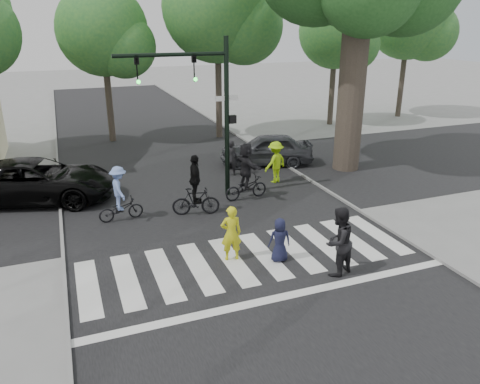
% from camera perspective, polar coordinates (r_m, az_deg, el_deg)
% --- Properties ---
extents(ground, '(120.00, 120.00, 0.00)m').
position_cam_1_polar(ground, '(12.96, 2.74, -10.01)').
color(ground, gray).
rests_on(ground, ground).
extents(road_stem, '(10.00, 70.00, 0.01)m').
position_cam_1_polar(road_stem, '(17.18, -3.96, -2.10)').
color(road_stem, black).
rests_on(road_stem, ground).
extents(road_cross, '(70.00, 10.00, 0.01)m').
position_cam_1_polar(road_cross, '(19.89, -6.53, 0.99)').
color(road_cross, black).
rests_on(road_cross, ground).
extents(curb_left, '(0.10, 70.00, 0.10)m').
position_cam_1_polar(curb_left, '(16.55, -20.94, -4.21)').
color(curb_left, gray).
rests_on(curb_left, ground).
extents(curb_right, '(0.10, 70.00, 0.10)m').
position_cam_1_polar(curb_right, '(19.14, 10.63, 0.13)').
color(curb_right, gray).
rests_on(curb_right, ground).
extents(crosswalk, '(10.00, 3.85, 0.01)m').
position_cam_1_polar(crosswalk, '(13.49, 1.60, -8.66)').
color(crosswalk, silver).
rests_on(crosswalk, ground).
extents(traffic_signal, '(4.45, 0.29, 6.00)m').
position_cam_1_polar(traffic_signal, '(17.34, -4.33, 11.50)').
color(traffic_signal, black).
rests_on(traffic_signal, ground).
extents(bg_tree_2, '(5.04, 4.80, 8.40)m').
position_cam_1_polar(bg_tree_2, '(26.99, -15.81, 17.99)').
color(bg_tree_2, brown).
rests_on(bg_tree_2, ground).
extents(bg_tree_3, '(6.30, 6.00, 10.20)m').
position_cam_1_polar(bg_tree_3, '(26.99, -1.94, 21.16)').
color(bg_tree_3, brown).
rests_on(bg_tree_3, ground).
extents(bg_tree_4, '(4.83, 4.60, 8.15)m').
position_cam_1_polar(bg_tree_4, '(31.26, 12.14, 18.23)').
color(bg_tree_4, brown).
rests_on(bg_tree_4, ground).
extents(bg_tree_5, '(5.67, 5.40, 9.30)m').
position_cam_1_polar(bg_tree_5, '(35.30, 20.45, 18.84)').
color(bg_tree_5, brown).
rests_on(bg_tree_5, ground).
extents(pedestrian_woman, '(0.65, 0.47, 1.65)m').
position_cam_1_polar(pedestrian_woman, '(13.34, -1.09, -5.06)').
color(pedestrian_woman, yellow).
rests_on(pedestrian_woman, ground).
extents(pedestrian_child, '(0.71, 0.53, 1.31)m').
position_cam_1_polar(pedestrian_child, '(13.39, 4.85, -5.85)').
color(pedestrian_child, '#181A36').
rests_on(pedestrian_child, ground).
extents(pedestrian_adult, '(1.14, 1.03, 1.94)m').
position_cam_1_polar(pedestrian_adult, '(12.81, 11.90, -5.94)').
color(pedestrian_adult, black).
rests_on(pedestrian_adult, ground).
extents(cyclist_left, '(1.56, 1.04, 1.93)m').
position_cam_1_polar(cyclist_left, '(16.46, -14.44, -0.64)').
color(cyclist_left, black).
rests_on(cyclist_left, ground).
extents(cyclist_mid, '(1.74, 1.09, 2.19)m').
position_cam_1_polar(cyclist_mid, '(16.44, -5.45, 0.16)').
color(cyclist_mid, black).
rests_on(cyclist_mid, ground).
extents(cyclist_right, '(1.79, 1.67, 2.21)m').
position_cam_1_polar(cyclist_right, '(17.82, 0.75, 2.15)').
color(cyclist_right, black).
rests_on(cyclist_right, ground).
extents(car_suv, '(6.32, 4.21, 1.61)m').
position_cam_1_polar(car_suv, '(19.28, -23.56, 1.27)').
color(car_suv, black).
rests_on(car_suv, ground).
extents(car_grey, '(4.68, 2.98, 1.48)m').
position_cam_1_polar(car_grey, '(22.30, 3.22, 5.21)').
color(car_grey, '#333539').
rests_on(car_grey, ground).
extents(bystander_hivis, '(1.31, 1.05, 1.77)m').
position_cam_1_polar(bystander_hivis, '(19.80, 4.34, 3.66)').
color(bystander_hivis, '#9BD60F').
rests_on(bystander_hivis, ground).
extents(bystander_dark, '(0.68, 0.56, 1.61)m').
position_cam_1_polar(bystander_dark, '(20.65, -1.14, 4.18)').
color(bystander_dark, black).
rests_on(bystander_dark, ground).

